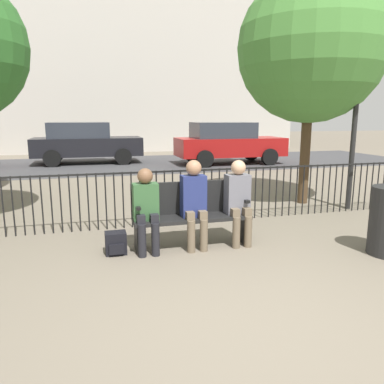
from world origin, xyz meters
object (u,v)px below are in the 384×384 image
park_bench (191,212)px  seated_person_1 (194,200)px  seated_person_0 (146,206)px  seated_person_2 (238,198)px  tree_2 (311,49)px  parked_car_1 (228,142)px  backpack (116,243)px  lamp_post (358,86)px  parked_car_2 (85,142)px

park_bench → seated_person_1: size_ratio=1.33×
seated_person_0 → seated_person_1: bearing=0.4°
park_bench → seated_person_1: bearing=-81.6°
seated_person_0 → seated_person_2: (1.33, 0.00, 0.04)m
seated_person_0 → tree_2: 4.96m
seated_person_0 → parked_car_1: 10.11m
park_bench → backpack: size_ratio=5.50×
seated_person_0 → backpack: 0.66m
lamp_post → backpack: bearing=-163.8°
backpack → tree_2: (4.12, 2.08, 3.03)m
park_bench → lamp_post: bearing=19.3°
park_bench → parked_car_1: 9.71m
seated_person_0 → seated_person_1: seated_person_1 is taller
seated_person_0 → parked_car_1: parked_car_1 is taller
seated_person_2 → tree_2: 4.03m
tree_2 → parked_car_2: bearing=118.2°
seated_person_2 → parked_car_1: 9.57m
backpack → parked_car_1: parked_car_1 is taller
parked_car_1 → park_bench: bearing=-113.7°
seated_person_0 → backpack: seated_person_0 is taller
park_bench → parked_car_1: parked_car_1 is taller
lamp_post → seated_person_2: bearing=-154.7°
seated_person_1 → backpack: bearing=178.2°
lamp_post → tree_2: bearing=130.7°
seated_person_0 → parked_car_2: (-0.85, 10.63, 0.19)m
seated_person_2 → parked_car_2: (-2.19, 10.63, 0.15)m
park_bench → seated_person_0: size_ratio=1.44×
park_bench → parked_car_2: 10.62m
park_bench → seated_person_2: (0.68, -0.13, 0.20)m
park_bench → tree_2: tree_2 is taller
seated_person_1 → lamp_post: (3.64, 1.41, 1.70)m
seated_person_2 → park_bench: bearing=169.4°
seated_person_2 → seated_person_0: bearing=-179.8°
seated_person_2 → tree_2: tree_2 is taller
backpack → lamp_post: 5.42m
tree_2 → parked_car_2: size_ratio=1.11×
seated_person_0 → lamp_post: lamp_post is taller
seated_person_2 → tree_2: size_ratio=0.26×
lamp_post → parked_car_2: lamp_post is taller
parked_car_2 → seated_person_1: bearing=-81.8°
tree_2 → parked_car_2: (-4.56, 8.51, -2.33)m
parked_car_1 → parked_car_2: (-5.42, 1.62, 0.00)m
seated_person_1 → parked_car_1: size_ratio=0.30×
parked_car_2 → lamp_post: bearing=-60.7°
backpack → parked_car_1: (4.98, 8.98, 0.69)m
seated_person_0 → parked_car_1: size_ratio=0.28×
park_bench → backpack: park_bench is taller
backpack → tree_2: tree_2 is taller
parked_car_2 → parked_car_1: bearing=-16.6°
backpack → parked_car_1: bearing=61.0°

